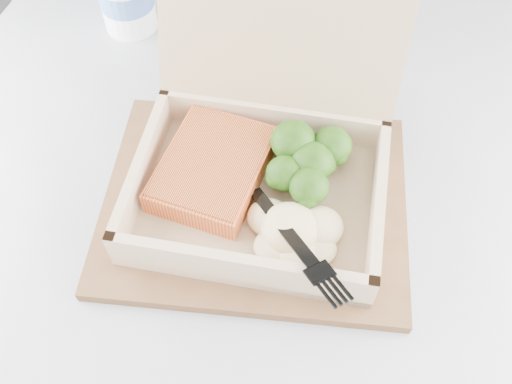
# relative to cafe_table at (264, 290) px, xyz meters

# --- Properties ---
(floor) EXTENTS (4.00, 4.00, 0.00)m
(floor) POSITION_rel_cafe_table_xyz_m (-0.47, 0.42, -0.56)
(floor) COLOR gray
(floor) RESTS_ON ground
(cafe_table) EXTENTS (0.98, 0.98, 0.75)m
(cafe_table) POSITION_rel_cafe_table_xyz_m (0.00, 0.00, 0.00)
(cafe_table) COLOR black
(cafe_table) RESTS_ON floor
(serving_tray) EXTENTS (0.31, 0.25, 0.01)m
(serving_tray) POSITION_rel_cafe_table_xyz_m (-0.01, 0.01, 0.20)
(serving_tray) COLOR brown
(serving_tray) RESTS_ON cafe_table
(takeout_container) EXTENTS (0.26, 0.28, 0.22)m
(takeout_container) POSITION_rel_cafe_table_xyz_m (-0.01, 0.05, 0.26)
(takeout_container) COLOR #A38262
(takeout_container) RESTS_ON serving_tray
(salmon_fillet) EXTENTS (0.12, 0.15, 0.03)m
(salmon_fillet) POSITION_rel_cafe_table_xyz_m (-0.06, 0.02, 0.23)
(salmon_fillet) COLOR #FF6831
(salmon_fillet) RESTS_ON takeout_container
(broccoli_pile) EXTENTS (0.10, 0.10, 0.04)m
(broccoli_pile) POSITION_rel_cafe_table_xyz_m (0.04, 0.03, 0.24)
(broccoli_pile) COLOR #356616
(broccoli_pile) RESTS_ON takeout_container
(mashed_potatoes) EXTENTS (0.09, 0.08, 0.03)m
(mashed_potatoes) POSITION_rel_cafe_table_xyz_m (0.03, -0.04, 0.23)
(mashed_potatoes) COLOR beige
(mashed_potatoes) RESTS_ON takeout_container
(plastic_fork) EXTENTS (0.11, 0.14, 0.03)m
(plastic_fork) POSITION_rel_cafe_table_xyz_m (0.01, -0.03, 0.24)
(plastic_fork) COLOR black
(plastic_fork) RESTS_ON mashed_potatoes
(receipt) EXTENTS (0.09, 0.14, 0.00)m
(receipt) POSITION_rel_cafe_table_xyz_m (0.00, 0.18, 0.19)
(receipt) COLOR white
(receipt) RESTS_ON cafe_table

